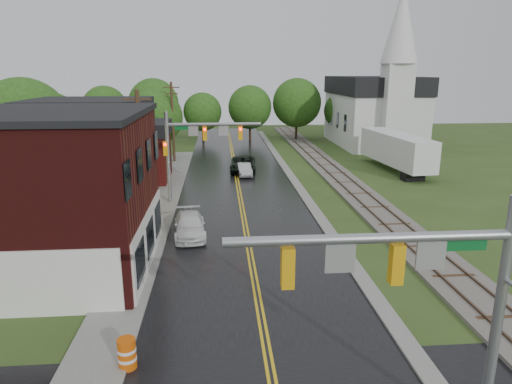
{
  "coord_description": "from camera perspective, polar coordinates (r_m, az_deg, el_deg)",
  "views": [
    {
      "loc": [
        -1.62,
        -8.19,
        10.15
      ],
      "look_at": [
        0.4,
        16.73,
        3.5
      ],
      "focal_mm": 32.0,
      "sensor_mm": 36.0,
      "label": 1
    }
  ],
  "objects": [
    {
      "name": "church",
      "position": [
        65.73,
        14.84,
        10.65
      ],
      "size": [
        10.4,
        18.4,
        20.0
      ],
      "color": "silver",
      "rests_on": "ground"
    },
    {
      "name": "construction_barrel",
      "position": [
        17.53,
        -15.83,
        -18.88
      ],
      "size": [
        0.69,
        0.69,
        1.14
      ],
      "primitive_type": "cylinder",
      "rotation": [
        0.0,
        0.0,
        -0.09
      ],
      "color": "#CB4F09",
      "rests_on": "ground"
    },
    {
      "name": "suv_dark",
      "position": [
        47.56,
        -1.63,
        3.51
      ],
      "size": [
        2.93,
        5.67,
        1.53
      ],
      "primitive_type": "imported",
      "rotation": [
        0.0,
        0.0,
        -0.07
      ],
      "color": "black",
      "rests_on": "ground"
    },
    {
      "name": "utility_pole_b",
      "position": [
        31.11,
        -14.19,
        4.39
      ],
      "size": [
        1.8,
        0.28,
        9.0
      ],
      "color": "#382616",
      "rests_on": "ground"
    },
    {
      "name": "traffic_signal_far",
      "position": [
        35.61,
        -7.61,
        6.41
      ],
      "size": [
        7.34,
        0.43,
        7.2
      ],
      "color": "gray",
      "rests_on": "ground"
    },
    {
      "name": "sedan_silver",
      "position": [
        45.65,
        -1.49,
        2.83
      ],
      "size": [
        1.53,
        3.79,
        1.22
      ],
      "primitive_type": "imported",
      "rotation": [
        0.0,
        0.0,
        0.06
      ],
      "color": "#A1A1A6",
      "rests_on": "ground"
    },
    {
      "name": "yellow_house",
      "position": [
        36.13,
        -19.61,
        2.93
      ],
      "size": [
        8.0,
        7.0,
        6.4
      ],
      "primitive_type": "cube",
      "color": "tan",
      "rests_on": "ground"
    },
    {
      "name": "tree_left_b",
      "position": [
        43.47,
        -26.77,
        7.47
      ],
      "size": [
        7.6,
        7.6,
        9.69
      ],
      "color": "black",
      "rests_on": "ground"
    },
    {
      "name": "main_road",
      "position": [
        39.55,
        -2.13,
        0.01
      ],
      "size": [
        10.0,
        90.0,
        0.02
      ],
      "primitive_type": "cube",
      "color": "black",
      "rests_on": "ground"
    },
    {
      "name": "traffic_signal_near",
      "position": [
        12.51,
        20.23,
        -10.55
      ],
      "size": [
        7.34,
        0.3,
        7.2
      ],
      "color": "gray",
      "rests_on": "ground"
    },
    {
      "name": "pickup_white",
      "position": [
        29.23,
        -8.3,
        -4.17
      ],
      "size": [
        2.31,
        4.83,
        1.36
      ],
      "primitive_type": "imported",
      "rotation": [
        0.0,
        0.0,
        0.09
      ],
      "color": "white",
      "rests_on": "ground"
    },
    {
      "name": "utility_pole_c",
      "position": [
        52.72,
        -10.37,
        8.75
      ],
      "size": [
        1.8,
        0.28,
        9.0
      ],
      "color": "#382616",
      "rests_on": "ground"
    },
    {
      "name": "sidewalk_left",
      "position": [
        35.01,
        -11.95,
        -2.29
      ],
      "size": [
        2.4,
        50.0,
        0.12
      ],
      "primitive_type": "cube",
      "color": "gray",
      "rests_on": "ground"
    },
    {
      "name": "tree_left_e",
      "position": [
        54.83,
        -12.34,
        8.97
      ],
      "size": [
        6.4,
        6.4,
        8.16
      ],
      "color": "black",
      "rests_on": "ground"
    },
    {
      "name": "brick_building",
      "position": [
        26.3,
        -28.88,
        -0.18
      ],
      "size": [
        14.3,
        10.3,
        8.3
      ],
      "color": "#420F0E",
      "rests_on": "ground"
    },
    {
      "name": "curb_right",
      "position": [
        44.92,
        4.48,
        1.79
      ],
      "size": [
        0.8,
        70.0,
        0.12
      ],
      "primitive_type": "cube",
      "color": "gray",
      "rests_on": "ground"
    },
    {
      "name": "darkred_building",
      "position": [
        44.71,
        -15.4,
        4.12
      ],
      "size": [
        7.0,
        6.0,
        4.4
      ],
      "primitive_type": "cube",
      "color": "#3F0F0C",
      "rests_on": "ground"
    },
    {
      "name": "railroad",
      "position": [
        45.84,
        10.18,
        2.0
      ],
      "size": [
        3.2,
        80.0,
        0.3
      ],
      "color": "#59544C",
      "rests_on": "ground"
    },
    {
      "name": "semi_trailer",
      "position": [
        49.75,
        17.14,
        5.14
      ],
      "size": [
        3.8,
        12.37,
        3.84
      ],
      "color": "black",
      "rests_on": "ground"
    },
    {
      "name": "tree_left_c",
      "position": [
        49.93,
        -18.95,
        7.62
      ],
      "size": [
        6.0,
        6.0,
        7.65
      ],
      "color": "black",
      "rests_on": "ground"
    }
  ]
}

